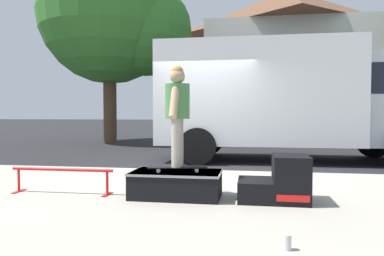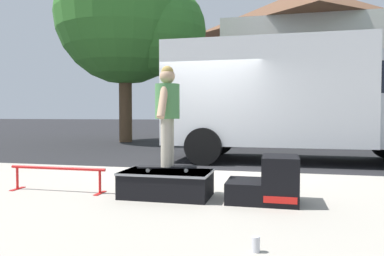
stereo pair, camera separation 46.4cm
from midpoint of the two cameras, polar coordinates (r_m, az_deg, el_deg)
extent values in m
plane|color=black|center=(7.85, 2.84, -6.82)|extent=(140.00, 140.00, 0.00)
cube|color=#A8A093|center=(4.97, -3.45, -11.43)|extent=(50.00, 5.00, 0.12)
cube|color=black|center=(4.96, -1.27, -8.69)|extent=(1.17, 0.67, 0.35)
cube|color=gray|center=(4.93, -1.28, -6.89)|extent=(1.19, 0.69, 0.03)
cube|color=black|center=(4.82, 10.96, -9.55)|extent=(0.44, 0.63, 0.26)
cube|color=black|center=(4.79, 16.28, -7.70)|extent=(0.44, 0.63, 0.59)
cube|color=red|center=(4.52, 16.49, -10.73)|extent=(0.39, 0.01, 0.08)
cylinder|color=red|center=(5.53, -17.97, -5.98)|extent=(1.49, 0.04, 0.04)
cylinder|color=red|center=(5.92, -23.50, -7.15)|extent=(0.04, 0.04, 0.33)
cube|color=red|center=(5.95, -23.48, -8.68)|extent=(0.06, 0.28, 0.01)
cylinder|color=red|center=(5.25, -11.66, -8.20)|extent=(0.04, 0.04, 0.33)
cube|color=red|center=(5.28, -11.65, -9.92)|extent=(0.06, 0.28, 0.01)
cube|color=black|center=(4.89, -1.10, -6.07)|extent=(0.80, 0.36, 0.02)
cylinder|color=silver|center=(4.98, 1.82, -6.31)|extent=(0.06, 0.04, 0.05)
cylinder|color=silver|center=(4.80, 1.86, -6.63)|extent=(0.06, 0.04, 0.05)
cylinder|color=silver|center=(5.00, -3.95, -6.29)|extent=(0.06, 0.04, 0.05)
cylinder|color=silver|center=(4.82, -4.12, -6.61)|extent=(0.06, 0.04, 0.05)
cylinder|color=#B7AD99|center=(4.93, -0.87, -2.21)|extent=(0.13, 0.13, 0.63)
cylinder|color=#B7AD99|center=(4.78, -1.34, -2.36)|extent=(0.13, 0.13, 0.63)
cylinder|color=#4C8C4C|center=(4.84, -1.11, 4.16)|extent=(0.32, 0.32, 0.46)
cylinder|color=tan|center=(5.04, -0.54, 3.94)|extent=(0.10, 0.28, 0.44)
cylinder|color=tan|center=(4.65, -1.72, 4.08)|extent=(0.10, 0.28, 0.44)
sphere|color=tan|center=(4.86, -1.11, 8.04)|extent=(0.20, 0.20, 0.20)
sphere|color=tan|center=(4.87, -1.11, 8.69)|extent=(0.17, 0.17, 0.17)
cylinder|color=silver|center=(3.17, 14.26, -17.20)|extent=(0.07, 0.07, 0.12)
cylinder|color=silver|center=(3.15, 14.27, -16.12)|extent=(0.06, 0.06, 0.00)
cube|color=silver|center=(9.84, 12.54, 5.18)|extent=(5.00, 2.35, 2.60)
cylinder|color=black|center=(11.13, 5.34, -1.83)|extent=(0.90, 0.28, 0.90)
cylinder|color=black|center=(8.81, 3.27, -2.88)|extent=(0.90, 0.28, 0.90)
cylinder|color=brown|center=(16.33, -9.50, 4.14)|extent=(0.56, 0.56, 3.58)
sphere|color=#387A2D|center=(16.87, -9.58, 16.86)|extent=(5.93, 5.93, 5.93)
sphere|color=#387A2D|center=(16.15, -4.03, 14.84)|extent=(3.86, 3.86, 3.86)
cube|color=silver|center=(22.21, 18.10, 6.67)|extent=(9.00, 7.50, 6.00)
cube|color=#B2ADA3|center=(18.15, 19.14, 2.62)|extent=(9.00, 0.50, 2.80)
pyramid|color=brown|center=(22.93, 18.24, 17.19)|extent=(9.54, 7.95, 2.40)
camera|label=1|loc=(0.23, -88.04, 0.08)|focal=34.31mm
camera|label=2|loc=(0.23, 91.96, -0.08)|focal=34.31mm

